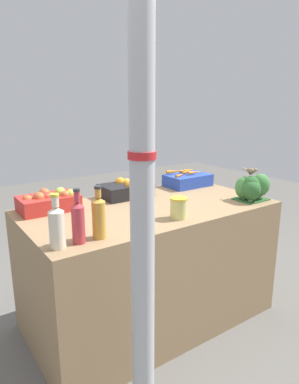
{
  "coord_description": "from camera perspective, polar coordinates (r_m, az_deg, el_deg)",
  "views": [
    {
      "loc": [
        -1.28,
        -1.85,
        1.54
      ],
      "look_at": [
        0.0,
        0.0,
        0.96
      ],
      "focal_mm": 32.0,
      "sensor_mm": 36.0,
      "label": 1
    }
  ],
  "objects": [
    {
      "name": "market_table",
      "position": [
        2.51,
        0.0,
        -11.8
      ],
      "size": [
        1.69,
        0.91,
        0.86
      ],
      "primitive_type": "cube",
      "color": "#937551",
      "rests_on": "ground_plane"
    },
    {
      "name": "broccoli_pile",
      "position": [
        2.57,
        16.85,
        0.7
      ],
      "size": [
        0.25,
        0.2,
        0.19
      ],
      "color": "#2D602D",
      "rests_on": "market_table"
    },
    {
      "name": "apple_crate",
      "position": [
        2.34,
        -16.39,
        -1.49
      ],
      "size": [
        0.37,
        0.24,
        0.14
      ],
      "color": "red",
      "rests_on": "market_table"
    },
    {
      "name": "orange_crate",
      "position": [
        2.59,
        -3.58,
        0.66
      ],
      "size": [
        0.37,
        0.24,
        0.14
      ],
      "color": "black",
      "rests_on": "market_table"
    },
    {
      "name": "support_pole",
      "position": [
        1.33,
        -1.24,
        3.11
      ],
      "size": [
        0.11,
        0.11,
        2.55
      ],
      "color": "#B7BABF",
      "rests_on": "ground_plane"
    },
    {
      "name": "juice_bottle_amber",
      "position": [
        1.79,
        -8.45,
        -4.05
      ],
      "size": [
        0.07,
        0.07,
        0.28
      ],
      "color": "gold",
      "rests_on": "market_table"
    },
    {
      "name": "sparrow_bird",
      "position": [
        2.56,
        16.6,
        3.43
      ],
      "size": [
        0.04,
        0.14,
        0.05
      ],
      "rotation": [
        0.0,
        0.0,
        -1.61
      ],
      "color": "#4C3D2D",
      "rests_on": "broccoli_pile"
    },
    {
      "name": "juice_bottle_ruby",
      "position": [
        1.74,
        -11.81,
        -4.73
      ],
      "size": [
        0.07,
        0.07,
        0.28
      ],
      "color": "#B2333D",
      "rests_on": "market_table"
    },
    {
      "name": "juice_bottle_cloudy",
      "position": [
        1.71,
        -15.19,
        -5.47
      ],
      "size": [
        0.08,
        0.08,
        0.27
      ],
      "color": "beige",
      "rests_on": "market_table"
    },
    {
      "name": "ground_plane",
      "position": [
        2.72,
        0.0,
        -19.93
      ],
      "size": [
        10.0,
        10.0,
        0.0
      ],
      "primitive_type": "plane",
      "color": "#605E59"
    },
    {
      "name": "carrot_crate",
      "position": [
        2.93,
        6.36,
        2.05
      ],
      "size": [
        0.37,
        0.24,
        0.14
      ],
      "color": "#2847B7",
      "rests_on": "market_table"
    },
    {
      "name": "pickle_jar",
      "position": [
        2.09,
        4.82,
        -2.67
      ],
      "size": [
        0.11,
        0.11,
        0.13
      ],
      "color": "#D1CC75",
      "rests_on": "market_table"
    }
  ]
}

